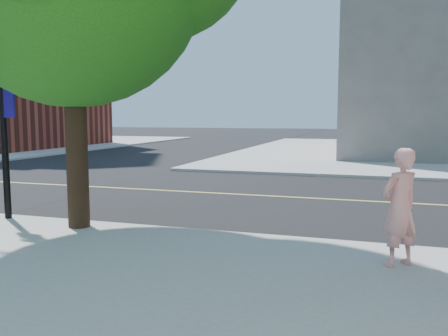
% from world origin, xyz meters
% --- Properties ---
extents(ground, '(140.00, 140.00, 0.00)m').
position_xyz_m(ground, '(0.00, 0.00, 0.00)').
color(ground, black).
rests_on(ground, ground).
extents(road_ew, '(140.00, 9.00, 0.01)m').
position_xyz_m(road_ew, '(0.00, 4.50, 0.01)').
color(road_ew, black).
rests_on(road_ew, ground).
extents(man_on_phone, '(0.70, 0.69, 1.64)m').
position_xyz_m(man_on_phone, '(7.00, -1.15, 0.94)').
color(man_on_phone, '#FBA19C').
rests_on(man_on_phone, sidewalk_se).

